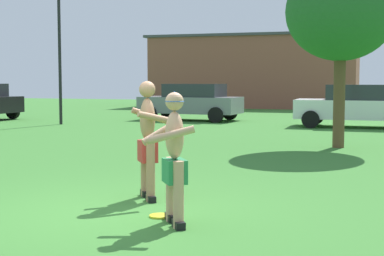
{
  "coord_description": "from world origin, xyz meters",
  "views": [
    {
      "loc": [
        3.44,
        -6.96,
        1.78
      ],
      "look_at": [
        0.6,
        1.69,
        1.01
      ],
      "focal_mm": 54.46,
      "sensor_mm": 36.0,
      "label": 1
    }
  ],
  "objects_px": {
    "lamp_post": "(59,42)",
    "tree_right_field": "(341,12)",
    "player_with_cap": "(174,153)",
    "player_in_red": "(148,137)",
    "car_gray_mid_lot": "(191,101)",
    "car_white_near_post": "(356,105)",
    "frisbee": "(160,216)"
  },
  "relations": [
    {
      "from": "player_with_cap",
      "to": "tree_right_field",
      "type": "height_order",
      "value": "tree_right_field"
    },
    {
      "from": "frisbee",
      "to": "tree_right_field",
      "type": "xyz_separation_m",
      "value": [
        1.62,
        8.61,
        3.48
      ]
    },
    {
      "from": "car_gray_mid_lot",
      "to": "tree_right_field",
      "type": "xyz_separation_m",
      "value": [
        6.78,
        -8.33,
        2.67
      ]
    },
    {
      "from": "player_in_red",
      "to": "car_white_near_post",
      "type": "relative_size",
      "value": 0.41
    },
    {
      "from": "frisbee",
      "to": "car_gray_mid_lot",
      "type": "bearing_deg",
      "value": 106.95
    },
    {
      "from": "car_gray_mid_lot",
      "to": "lamp_post",
      "type": "relative_size",
      "value": 0.85
    },
    {
      "from": "tree_right_field",
      "to": "player_in_red",
      "type": "bearing_deg",
      "value": -106.17
    },
    {
      "from": "player_with_cap",
      "to": "player_in_red",
      "type": "xyz_separation_m",
      "value": [
        -0.89,
        1.33,
        0.04
      ]
    },
    {
      "from": "car_white_near_post",
      "to": "lamp_post",
      "type": "xyz_separation_m",
      "value": [
        -11.13,
        -2.18,
        2.41
      ]
    },
    {
      "from": "player_with_cap",
      "to": "tree_right_field",
      "type": "xyz_separation_m",
      "value": [
        1.31,
        8.93,
        2.6
      ]
    },
    {
      "from": "player_with_cap",
      "to": "lamp_post",
      "type": "xyz_separation_m",
      "value": [
        -9.68,
        13.55,
        2.34
      ]
    },
    {
      "from": "tree_right_field",
      "to": "car_white_near_post",
      "type": "bearing_deg",
      "value": 88.8
    },
    {
      "from": "player_with_cap",
      "to": "lamp_post",
      "type": "bearing_deg",
      "value": 125.54
    },
    {
      "from": "player_in_red",
      "to": "car_gray_mid_lot",
      "type": "height_order",
      "value": "player_in_red"
    },
    {
      "from": "player_with_cap",
      "to": "frisbee",
      "type": "xyz_separation_m",
      "value": [
        -0.31,
        0.32,
        -0.88
      ]
    },
    {
      "from": "lamp_post",
      "to": "tree_right_field",
      "type": "xyz_separation_m",
      "value": [
        10.99,
        -4.62,
        0.26
      ]
    },
    {
      "from": "car_gray_mid_lot",
      "to": "tree_right_field",
      "type": "relative_size",
      "value": 0.92
    },
    {
      "from": "player_with_cap",
      "to": "frisbee",
      "type": "relative_size",
      "value": 5.76
    },
    {
      "from": "player_in_red",
      "to": "frisbee",
      "type": "xyz_separation_m",
      "value": [
        0.58,
        -1.01,
        -0.92
      ]
    },
    {
      "from": "player_in_red",
      "to": "lamp_post",
      "type": "bearing_deg",
      "value": 125.72
    },
    {
      "from": "car_white_near_post",
      "to": "frisbee",
      "type": "bearing_deg",
      "value": -96.53
    },
    {
      "from": "car_white_near_post",
      "to": "car_gray_mid_lot",
      "type": "xyz_separation_m",
      "value": [
        -6.93,
        1.53,
        0.0
      ]
    },
    {
      "from": "player_in_red",
      "to": "frisbee",
      "type": "relative_size",
      "value": 6.18
    },
    {
      "from": "car_white_near_post",
      "to": "tree_right_field",
      "type": "relative_size",
      "value": 0.9
    },
    {
      "from": "player_in_red",
      "to": "frisbee",
      "type": "distance_m",
      "value": 1.49
    },
    {
      "from": "player_with_cap",
      "to": "lamp_post",
      "type": "height_order",
      "value": "lamp_post"
    },
    {
      "from": "player_in_red",
      "to": "car_gray_mid_lot",
      "type": "xyz_separation_m",
      "value": [
        -4.58,
        15.93,
        -0.11
      ]
    },
    {
      "from": "player_with_cap",
      "to": "car_gray_mid_lot",
      "type": "xyz_separation_m",
      "value": [
        -5.47,
        17.25,
        -0.06
      ]
    },
    {
      "from": "player_with_cap",
      "to": "player_in_red",
      "type": "relative_size",
      "value": 0.93
    },
    {
      "from": "lamp_post",
      "to": "tree_right_field",
      "type": "distance_m",
      "value": 11.92
    },
    {
      "from": "player_in_red",
      "to": "lamp_post",
      "type": "xyz_separation_m",
      "value": [
        -8.79,
        12.22,
        2.3
      ]
    },
    {
      "from": "lamp_post",
      "to": "tree_right_field",
      "type": "height_order",
      "value": "lamp_post"
    }
  ]
}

